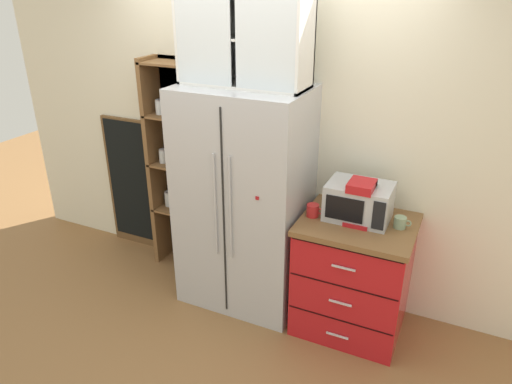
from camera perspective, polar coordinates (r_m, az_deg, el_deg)
name	(u,v)px	position (r m, az deg, el deg)	size (l,w,h in m)	color
ground_plane	(244,295)	(4.07, -1.45, -12.32)	(10.76, 10.76, 0.00)	olive
wall_back_cream	(265,137)	(3.80, 1.06, 6.67)	(5.05, 0.10, 2.55)	silver
refrigerator	(244,200)	(3.63, -1.43, -0.98)	(0.94, 0.68, 1.75)	#B7BABF
pantry_shelf_column	(181,164)	(4.16, -9.11, 3.43)	(0.52, 0.29, 1.87)	brown
counter_cabinet	(353,275)	(3.59, 11.69, -9.78)	(0.79, 0.68, 0.89)	red
microwave	(359,201)	(3.35, 12.36, -1.13)	(0.44, 0.33, 0.26)	#B7BABF
coffee_maker	(361,201)	(3.30, 12.59, -1.09)	(0.17, 0.20, 0.31)	red
mug_red	(313,210)	(3.37, 6.92, -2.23)	(0.12, 0.09, 0.09)	red
mug_sage	(400,222)	(3.34, 17.09, -3.53)	(0.12, 0.08, 0.08)	#8CA37F
bottle_clear	(363,203)	(3.40, 12.85, -1.27)	(0.06, 0.06, 0.25)	silver
upper_cabinet	(246,38)	(3.34, -1.27, 18.16)	(0.91, 0.32, 0.64)	silver
chalkboard_menu	(135,184)	(4.64, -14.51, 0.96)	(0.60, 0.04, 1.29)	brown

